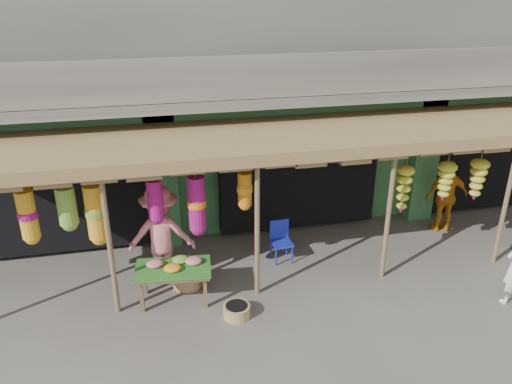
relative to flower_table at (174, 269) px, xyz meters
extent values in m
plane|color=#514C47|center=(2.98, 0.07, -0.64)|extent=(80.00, 80.00, 0.00)
cube|color=#2D6033|center=(2.98, 5.22, 0.86)|extent=(16.00, 5.70, 3.00)
cube|color=gray|center=(2.98, 1.72, 2.56)|extent=(16.00, 0.90, 0.22)
cube|color=gray|center=(2.98, 1.32, 3.06)|extent=(16.00, 0.10, 0.80)
cube|color=#2D6033|center=(2.98, 2.12, 2.21)|extent=(16.00, 0.35, 0.35)
cube|color=yellow|center=(-2.02, 2.04, 2.11)|extent=(1.70, 0.06, 0.55)
cube|color=#B21414|center=(-2.02, 2.00, 2.11)|extent=(1.30, 0.02, 0.30)
cube|color=black|center=(-2.02, 3.07, 0.71)|extent=(3.60, 2.00, 2.50)
cube|color=black|center=(2.98, 3.07, 0.71)|extent=(3.60, 2.00, 2.50)
cube|color=black|center=(7.98, 3.07, 0.71)|extent=(3.60, 2.00, 2.50)
cube|color=#2D6033|center=(-0.02, 2.12, 0.86)|extent=(0.60, 0.35, 3.00)
cube|color=#2D6033|center=(5.98, 2.12, 0.86)|extent=(0.60, 0.35, 3.00)
cylinder|color=brown|center=(-1.02, -0.13, 0.66)|extent=(0.09, 0.09, 2.60)
cylinder|color=brown|center=(1.48, -0.13, 0.66)|extent=(0.09, 0.09, 2.60)
cylinder|color=brown|center=(3.98, -0.13, 0.66)|extent=(0.09, 0.09, 2.60)
cylinder|color=brown|center=(6.48, -0.13, 0.66)|extent=(0.09, 0.09, 2.60)
cylinder|color=brown|center=(2.73, -0.13, 1.86)|extent=(12.90, 0.08, 0.08)
cylinder|color=brown|center=(-0.02, 0.27, 1.71)|extent=(5.50, 0.06, 0.06)
cube|color=brown|center=(2.98, 0.97, 2.04)|extent=(14.00, 2.70, 0.22)
cube|color=brown|center=(-0.59, -0.23, -0.35)|extent=(0.07, 0.07, 0.58)
cube|color=brown|center=(0.50, -0.35, -0.35)|extent=(0.07, 0.07, 0.58)
cube|color=brown|center=(-0.53, 0.31, -0.35)|extent=(0.07, 0.07, 0.58)
cube|color=brown|center=(0.56, 0.19, -0.35)|extent=(0.07, 0.07, 0.58)
cube|color=brown|center=(-0.02, -0.02, -0.02)|extent=(1.35, 0.87, 0.05)
cube|color=#26661E|center=(-0.02, -0.02, 0.03)|extent=(1.40, 0.92, 0.03)
ellipsoid|color=#E6737F|center=(-0.32, 0.10, 0.09)|extent=(0.31, 0.26, 0.13)
ellipsoid|color=orange|center=(-0.03, -0.11, 0.09)|extent=(0.31, 0.26, 0.13)
ellipsoid|color=#E6737F|center=(0.36, 0.05, 0.09)|extent=(0.31, 0.26, 0.13)
ellipsoid|color=#73A838|center=(0.14, 0.15, 0.09)|extent=(0.31, 0.26, 0.13)
cylinder|color=#1923A6|center=(2.07, 0.72, -0.45)|extent=(0.03, 0.03, 0.38)
cylinder|color=#1923A6|center=(2.41, 0.73, -0.45)|extent=(0.03, 0.03, 0.38)
cylinder|color=#1923A6|center=(2.06, 1.06, -0.45)|extent=(0.03, 0.03, 0.38)
cylinder|color=#1923A6|center=(2.40, 1.07, -0.45)|extent=(0.03, 0.03, 0.38)
cube|color=#1923A6|center=(2.24, 0.89, -0.24)|extent=(0.41, 0.41, 0.05)
cube|color=#1923A6|center=(2.23, 1.08, -0.01)|extent=(0.40, 0.05, 0.43)
cylinder|color=#9E8447|center=(0.25, 0.42, -0.53)|extent=(0.70, 0.70, 0.22)
cylinder|color=olive|center=(0.98, -0.73, -0.53)|extent=(0.49, 0.49, 0.22)
imported|color=orange|center=(6.22, 1.39, 0.21)|extent=(1.01, 0.45, 1.70)
imported|color=#DB747B|center=(-0.16, 0.73, 0.33)|extent=(1.32, 0.86, 1.93)
camera|label=1|loc=(-0.27, -7.70, 4.73)|focal=35.00mm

